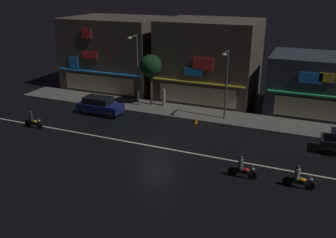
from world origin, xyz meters
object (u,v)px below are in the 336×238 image
at_px(parked_car_trailing, 100,105).
at_px(streetlamp_mid, 226,79).
at_px(streetlamp_west, 136,65).
at_px(motorcycle_lead, 33,121).
at_px(motorcycle_trailing_far, 242,169).
at_px(traffic_cone, 196,120).
at_px(motorcycle_following, 298,179).
at_px(pedestrian_on_sidewalk, 164,98).

bearing_deg(parked_car_trailing, streetlamp_mid, -166.04).
height_order(streetlamp_west, motorcycle_lead, streetlamp_west).
bearing_deg(parked_car_trailing, motorcycle_lead, 56.95).
distance_m(parked_car_trailing, motorcycle_trailing_far, 16.47).
bearing_deg(streetlamp_west, motorcycle_lead, -124.10).
distance_m(motorcycle_trailing_far, traffic_cone, 9.86).
xyz_separation_m(motorcycle_following, traffic_cone, (-9.20, 7.89, -0.36)).
height_order(pedestrian_on_sidewalk, motorcycle_lead, pedestrian_on_sidewalk).
relative_size(pedestrian_on_sidewalk, traffic_cone, 3.20).
distance_m(motorcycle_following, traffic_cone, 12.13).
height_order(streetlamp_mid, motorcycle_trailing_far, streetlamp_mid).
height_order(motorcycle_lead, motorcycle_following, same).
bearing_deg(parked_car_trailing, streetlamp_west, -125.73).
distance_m(parked_car_trailing, motorcycle_lead, 6.27).
bearing_deg(traffic_cone, motorcycle_following, -40.62).
bearing_deg(pedestrian_on_sidewalk, streetlamp_west, -66.16).
height_order(streetlamp_mid, motorcycle_following, streetlamp_mid).
distance_m(streetlamp_west, traffic_cone, 8.24).
height_order(streetlamp_mid, motorcycle_lead, streetlamp_mid).
xyz_separation_m(streetlamp_west, motorcycle_following, (16.09, -9.96, -3.68)).
bearing_deg(streetlamp_west, motorcycle_trailing_far, -38.43).
bearing_deg(traffic_cone, parked_car_trailing, -172.63).
distance_m(pedestrian_on_sidewalk, traffic_cone, 5.45).
xyz_separation_m(motorcycle_following, motorcycle_trailing_far, (-3.43, -0.09, 0.00)).
bearing_deg(pedestrian_on_sidewalk, motorcycle_following, 52.02).
xyz_separation_m(pedestrian_on_sidewalk, motorcycle_lead, (-8.21, -9.55, -0.33)).
height_order(parked_car_trailing, motorcycle_following, parked_car_trailing).
distance_m(streetlamp_west, motorcycle_following, 19.27).
xyz_separation_m(parked_car_trailing, motorcycle_lead, (-3.42, -5.25, -0.24)).
bearing_deg(parked_car_trailing, motorcycle_following, 160.03).
distance_m(streetlamp_west, parked_car_trailing, 5.29).
xyz_separation_m(pedestrian_on_sidewalk, parked_car_trailing, (-4.80, -4.30, -0.09)).
relative_size(streetlamp_mid, traffic_cone, 11.40).
xyz_separation_m(motorcycle_lead, motorcycle_trailing_far, (18.42, -1.54, 0.00)).
bearing_deg(motorcycle_trailing_far, parked_car_trailing, -23.42).
relative_size(streetlamp_mid, motorcycle_lead, 3.30).
bearing_deg(motorcycle_following, traffic_cone, -46.76).
bearing_deg(motorcycle_trailing_far, traffic_cone, -53.19).
relative_size(pedestrian_on_sidewalk, motorcycle_following, 0.92).
relative_size(motorcycle_lead, motorcycle_following, 1.00).
height_order(streetlamp_west, traffic_cone, streetlamp_west).
bearing_deg(motorcycle_lead, motorcycle_following, 175.41).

